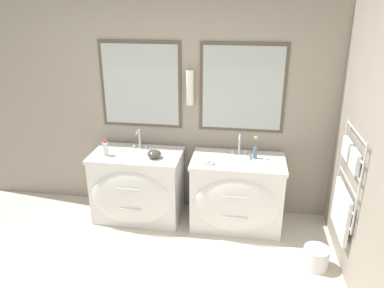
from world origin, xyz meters
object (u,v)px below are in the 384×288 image
Objects in this scene: vanity_right at (237,194)px; flower_vase at (255,150)px; vanity_left at (137,187)px; amenity_bowl at (154,154)px; waste_bin at (316,257)px; toiletry_bottle at (105,148)px.

flower_vase reaches higher than vanity_right.
vanity_left is 6.75× the size of amenity_bowl.
flower_vase is at bearing 32.39° from vanity_right.
vanity_left is 1.00× the size of vanity_right.
waste_bin is at bearing -18.02° from amenity_bowl.
amenity_bowl is at bearing 161.98° from waste_bin.
toiletry_bottle is 0.73× the size of waste_bin.
waste_bin is at bearing -48.94° from flower_vase.
vanity_right is 4.12× the size of waste_bin.
vanity_right is 0.54m from flower_vase.
toiletry_bottle is 1.20× the size of amenity_bowl.
vanity_left is at bearing 162.71° from waste_bin.
amenity_bowl is at bearing -11.72° from vanity_left.
flower_vase is at bearing 8.26° from amenity_bowl.
flower_vase is 1.06× the size of waste_bin.
flower_vase is (1.62, 0.17, 0.02)m from toiletry_bottle.
flower_vase is (0.17, 0.11, 0.49)m from vanity_right.
flower_vase is (1.31, 0.11, 0.49)m from vanity_left.
flower_vase reaches higher than amenity_bowl.
flower_vase reaches higher than toiletry_bottle.
vanity_left and vanity_right have the same top height.
flower_vase is (1.08, 0.16, 0.05)m from amenity_bowl.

